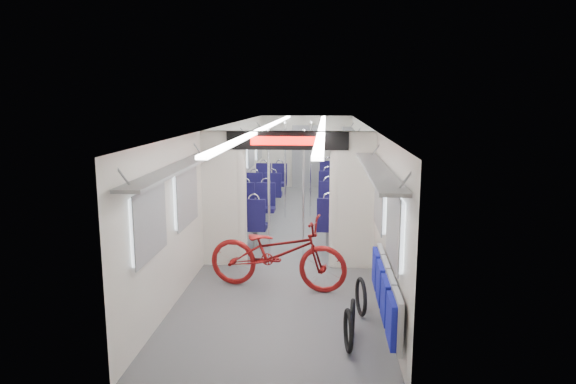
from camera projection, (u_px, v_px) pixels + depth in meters
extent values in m
plane|color=#515456|center=(295.00, 235.00, 10.81)|extent=(12.00, 12.00, 0.00)
cube|color=silver|center=(226.00, 180.00, 10.71)|extent=(0.02, 12.00, 2.30)
cube|color=silver|center=(365.00, 182.00, 10.50)|extent=(0.02, 12.00, 2.30)
cube|color=silver|center=(306.00, 152.00, 16.50)|extent=(2.90, 0.02, 2.30)
cube|color=silver|center=(256.00, 283.00, 4.72)|extent=(2.90, 0.02, 2.30)
cube|color=silver|center=(295.00, 125.00, 10.40)|extent=(2.90, 12.00, 0.02)
cube|color=white|center=(268.00, 126.00, 10.45)|extent=(0.12, 11.40, 0.04)
cube|color=white|center=(322.00, 127.00, 10.37)|extent=(0.12, 11.40, 0.04)
cube|color=silver|center=(222.00, 207.00, 8.75)|extent=(0.65, 0.18, 2.00)
cube|color=silver|center=(355.00, 209.00, 8.59)|extent=(0.65, 0.18, 2.00)
cube|color=silver|center=(288.00, 140.00, 8.47)|extent=(2.90, 0.18, 0.30)
cylinder|color=silver|center=(241.00, 207.00, 8.73)|extent=(0.20, 0.20, 2.00)
cylinder|color=silver|center=(335.00, 209.00, 8.61)|extent=(0.20, 0.20, 2.00)
cube|color=black|center=(287.00, 141.00, 8.36)|extent=(2.00, 0.03, 0.30)
cube|color=#FF0C07|center=(287.00, 141.00, 8.33)|extent=(1.20, 0.02, 0.14)
cube|color=silver|center=(148.00, 223.00, 5.95)|extent=(0.04, 1.00, 0.75)
cube|color=silver|center=(396.00, 227.00, 5.75)|extent=(0.04, 1.00, 0.75)
cube|color=silver|center=(185.00, 197.00, 7.52)|extent=(0.04, 1.00, 0.75)
cube|color=silver|center=(381.00, 200.00, 7.32)|extent=(0.04, 1.00, 0.75)
cube|color=silver|center=(222.00, 172.00, 10.17)|extent=(0.04, 1.00, 0.75)
cube|color=silver|center=(366.00, 173.00, 9.97)|extent=(0.04, 1.00, 0.75)
cube|color=silver|center=(238.00, 160.00, 12.04)|extent=(0.04, 1.00, 0.75)
cube|color=silver|center=(360.00, 161.00, 11.83)|extent=(0.04, 1.00, 0.75)
cube|color=silver|center=(250.00, 152.00, 13.90)|extent=(0.04, 1.00, 0.75)
cube|color=silver|center=(355.00, 153.00, 13.70)|extent=(0.04, 1.00, 0.75)
cube|color=silver|center=(259.00, 146.00, 15.67)|extent=(0.04, 1.00, 0.75)
cube|color=silver|center=(352.00, 147.00, 15.47)|extent=(0.04, 1.00, 0.75)
cube|color=gray|center=(179.00, 167.00, 6.63)|extent=(0.30, 3.60, 0.04)
cube|color=gray|center=(377.00, 169.00, 6.45)|extent=(0.30, 3.60, 0.04)
cube|color=gray|center=(248.00, 135.00, 12.52)|extent=(0.30, 7.60, 0.04)
cube|color=gray|center=(353.00, 136.00, 12.34)|extent=(0.30, 7.60, 0.04)
cube|color=gray|center=(306.00, 157.00, 16.46)|extent=(0.90, 0.05, 2.00)
imported|color=maroon|center=(277.00, 253.00, 7.68)|extent=(2.21, 1.09, 1.11)
cube|color=gray|center=(397.00, 321.00, 5.25)|extent=(0.06, 0.50, 0.57)
cube|color=#0F118C|center=(391.00, 321.00, 5.26)|extent=(0.06, 0.46, 0.48)
cube|color=gray|center=(391.00, 300.00, 5.79)|extent=(0.06, 0.50, 0.57)
cube|color=#0F118C|center=(385.00, 300.00, 5.80)|extent=(0.06, 0.46, 0.48)
cube|color=gray|center=(385.00, 283.00, 6.33)|extent=(0.06, 0.50, 0.57)
cube|color=#0F118C|center=(380.00, 283.00, 6.34)|extent=(0.06, 0.46, 0.48)
cube|color=gray|center=(380.00, 269.00, 6.87)|extent=(0.06, 0.50, 0.57)
cube|color=#0F118C|center=(376.00, 269.00, 6.88)|extent=(0.06, 0.46, 0.48)
torus|color=black|center=(348.00, 333.00, 5.77)|extent=(0.10, 0.51, 0.50)
torus|color=black|center=(352.00, 321.00, 6.11)|extent=(0.10, 0.49, 0.48)
torus|color=black|center=(361.00, 299.00, 6.74)|extent=(0.13, 0.52, 0.52)
cube|color=#110D3B|center=(255.00, 227.00, 9.85)|extent=(0.43, 0.40, 0.10)
cylinder|color=gray|center=(256.00, 238.00, 9.89)|extent=(0.10, 0.10, 0.35)
cube|color=#110D3B|center=(254.00, 213.00, 9.63)|extent=(0.43, 0.08, 0.52)
torus|color=silver|center=(254.00, 199.00, 9.58)|extent=(0.22, 0.03, 0.22)
cube|color=#110D3B|center=(265.00, 209.00, 11.43)|extent=(0.43, 0.40, 0.10)
cylinder|color=gray|center=(265.00, 219.00, 11.47)|extent=(0.10, 0.10, 0.35)
cube|color=#110D3B|center=(266.00, 194.00, 11.53)|extent=(0.43, 0.08, 0.52)
torus|color=silver|center=(266.00, 183.00, 11.49)|extent=(0.22, 0.03, 0.22)
cube|color=#110D3B|center=(231.00, 226.00, 9.88)|extent=(0.43, 0.40, 0.10)
cylinder|color=gray|center=(231.00, 238.00, 9.92)|extent=(0.10, 0.10, 0.35)
cube|color=#110D3B|center=(229.00, 213.00, 9.67)|extent=(0.43, 0.08, 0.52)
torus|color=silver|center=(229.00, 199.00, 9.62)|extent=(0.22, 0.03, 0.22)
cube|color=#110D3B|center=(244.00, 209.00, 11.46)|extent=(0.43, 0.40, 0.10)
cylinder|color=gray|center=(245.00, 219.00, 11.50)|extent=(0.10, 0.10, 0.35)
cube|color=#110D3B|center=(245.00, 194.00, 11.57)|extent=(0.43, 0.08, 0.52)
torus|color=silver|center=(245.00, 182.00, 11.52)|extent=(0.22, 0.03, 0.22)
cube|color=#110D3B|center=(328.00, 227.00, 9.82)|extent=(0.45, 0.42, 0.10)
cylinder|color=gray|center=(328.00, 239.00, 9.86)|extent=(0.10, 0.10, 0.35)
cube|color=#110D3B|center=(329.00, 213.00, 9.59)|extent=(0.45, 0.08, 0.55)
torus|color=silver|center=(329.00, 198.00, 9.54)|extent=(0.23, 0.03, 0.23)
cube|color=#110D3B|center=(328.00, 209.00, 11.48)|extent=(0.45, 0.42, 0.10)
cylinder|color=gray|center=(328.00, 219.00, 11.52)|extent=(0.10, 0.10, 0.35)
cube|color=#110D3B|center=(328.00, 193.00, 11.59)|extent=(0.45, 0.08, 0.55)
torus|color=silver|center=(328.00, 181.00, 11.54)|extent=(0.23, 0.03, 0.23)
cube|color=#110D3B|center=(353.00, 228.00, 9.78)|extent=(0.45, 0.42, 0.10)
cylinder|color=gray|center=(353.00, 239.00, 9.82)|extent=(0.10, 0.10, 0.35)
cube|color=#110D3B|center=(354.00, 213.00, 9.56)|extent=(0.45, 0.08, 0.55)
torus|color=silver|center=(354.00, 199.00, 9.51)|extent=(0.23, 0.03, 0.23)
cube|color=#110D3B|center=(349.00, 209.00, 11.44)|extent=(0.45, 0.42, 0.10)
cylinder|color=gray|center=(349.00, 219.00, 11.48)|extent=(0.10, 0.10, 0.35)
cube|color=#110D3B|center=(349.00, 193.00, 11.55)|extent=(0.45, 0.08, 0.55)
torus|color=silver|center=(349.00, 181.00, 11.50)|extent=(0.23, 0.03, 0.23)
cube|color=#110D3B|center=(273.00, 194.00, 13.20)|extent=(0.43, 0.41, 0.10)
cylinder|color=gray|center=(273.00, 203.00, 13.24)|extent=(0.10, 0.10, 0.35)
cube|color=#110D3B|center=(273.00, 183.00, 12.98)|extent=(0.43, 0.08, 0.53)
torus|color=silver|center=(273.00, 173.00, 12.94)|extent=(0.22, 0.03, 0.22)
cube|color=#110D3B|center=(279.00, 184.00, 14.81)|extent=(0.43, 0.41, 0.10)
cylinder|color=gray|center=(279.00, 192.00, 14.85)|extent=(0.10, 0.10, 0.35)
cube|color=#110D3B|center=(280.00, 172.00, 14.92)|extent=(0.43, 0.08, 0.53)
torus|color=silver|center=(280.00, 163.00, 14.87)|extent=(0.22, 0.03, 0.22)
cube|color=#110D3B|center=(255.00, 194.00, 13.24)|extent=(0.43, 0.41, 0.10)
cylinder|color=gray|center=(255.00, 203.00, 13.28)|extent=(0.10, 0.10, 0.35)
cube|color=#110D3B|center=(254.00, 183.00, 13.02)|extent=(0.43, 0.08, 0.53)
torus|color=silver|center=(254.00, 173.00, 12.97)|extent=(0.22, 0.03, 0.22)
cube|color=#110D3B|center=(263.00, 184.00, 14.85)|extent=(0.43, 0.41, 0.10)
cylinder|color=gray|center=(263.00, 191.00, 14.89)|extent=(0.10, 0.10, 0.35)
cube|color=#110D3B|center=(264.00, 172.00, 14.95)|extent=(0.43, 0.08, 0.53)
torus|color=silver|center=(264.00, 163.00, 14.90)|extent=(0.22, 0.03, 0.22)
cube|color=#110D3B|center=(328.00, 194.00, 13.19)|extent=(0.48, 0.45, 0.10)
cylinder|color=gray|center=(328.00, 203.00, 13.23)|extent=(0.10, 0.10, 0.35)
cube|color=#110D3B|center=(328.00, 182.00, 12.95)|extent=(0.48, 0.09, 0.58)
torus|color=silver|center=(328.00, 171.00, 12.90)|extent=(0.24, 0.03, 0.24)
cube|color=#110D3B|center=(328.00, 183.00, 14.96)|extent=(0.48, 0.45, 0.10)
cylinder|color=gray|center=(328.00, 191.00, 15.00)|extent=(0.10, 0.10, 0.35)
cube|color=#110D3B|center=(328.00, 171.00, 15.08)|extent=(0.48, 0.09, 0.58)
torus|color=silver|center=(328.00, 161.00, 15.03)|extent=(0.24, 0.03, 0.24)
cube|color=#110D3B|center=(346.00, 195.00, 13.16)|extent=(0.48, 0.45, 0.10)
cylinder|color=gray|center=(346.00, 203.00, 13.20)|extent=(0.10, 0.10, 0.35)
cube|color=#110D3B|center=(347.00, 183.00, 12.92)|extent=(0.48, 0.09, 0.58)
torus|color=silver|center=(347.00, 171.00, 12.87)|extent=(0.24, 0.03, 0.24)
cube|color=#110D3B|center=(344.00, 183.00, 14.93)|extent=(0.48, 0.45, 0.10)
cylinder|color=gray|center=(344.00, 191.00, 14.97)|extent=(0.10, 0.10, 0.35)
cube|color=#110D3B|center=(344.00, 171.00, 15.05)|extent=(0.48, 0.09, 0.58)
torus|color=silver|center=(344.00, 161.00, 14.99)|extent=(0.24, 0.03, 0.24)
cylinder|color=silver|center=(269.00, 195.00, 9.10)|extent=(0.05, 0.05, 2.30)
cylinder|color=silver|center=(303.00, 194.00, 9.14)|extent=(0.04, 0.04, 2.30)
cylinder|color=silver|center=(285.00, 170.00, 12.19)|extent=(0.05, 0.05, 2.30)
cylinder|color=silver|center=(311.00, 170.00, 12.32)|extent=(0.04, 0.04, 2.30)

